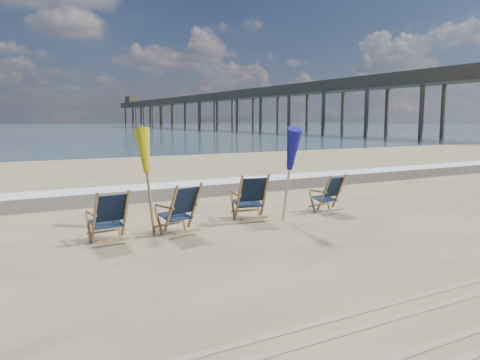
{
  "coord_description": "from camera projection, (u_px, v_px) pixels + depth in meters",
  "views": [
    {
      "loc": [
        -4.49,
        -5.81,
        2.08
      ],
      "look_at": [
        0.0,
        2.2,
        0.9
      ],
      "focal_mm": 35.0,
      "sensor_mm": 36.0,
      "label": 1
    }
  ],
  "objects": [
    {
      "name": "surf_foam",
      "position": [
        145.0,
        187.0,
        14.65
      ],
      "size": [
        200.0,
        1.4,
        0.01
      ],
      "primitive_type": "cube",
      "color": "silver",
      "rests_on": "ground"
    },
    {
      "name": "wet_sand_strip",
      "position": [
        161.0,
        193.0,
        13.35
      ],
      "size": [
        200.0,
        2.6,
        0.0
      ],
      "primitive_type": "cube",
      "color": "#42362A",
      "rests_on": "ground"
    },
    {
      "name": "tire_tracks",
      "position": [
        466.0,
        314.0,
        5.05
      ],
      "size": [
        80.0,
        1.3,
        0.01
      ],
      "primitive_type": null,
      "color": "gray",
      "rests_on": "ground"
    },
    {
      "name": "beach_chair_0",
      "position": [
        126.0,
        215.0,
        7.96
      ],
      "size": [
        0.65,
        0.72,
        0.94
      ],
      "primitive_type": null,
      "rotation": [
        0.0,
        0.0,
        3.23
      ],
      "color": "black",
      "rests_on": "ground"
    },
    {
      "name": "beach_chair_1",
      "position": [
        195.0,
        207.0,
        8.59
      ],
      "size": [
        0.78,
        0.84,
        0.97
      ],
      "primitive_type": null,
      "rotation": [
        0.0,
        0.0,
        3.41
      ],
      "color": "black",
      "rests_on": "ground"
    },
    {
      "name": "beach_chair_2",
      "position": [
        265.0,
        197.0,
        9.66
      ],
      "size": [
        0.76,
        0.83,
        1.01
      ],
      "primitive_type": null,
      "rotation": [
        0.0,
        0.0,
        2.96
      ],
      "color": "black",
      "rests_on": "ground"
    },
    {
      "name": "beach_chair_3",
      "position": [
        339.0,
        193.0,
        10.58
      ],
      "size": [
        0.66,
        0.72,
        0.89
      ],
      "primitive_type": null,
      "rotation": [
        0.0,
        0.0,
        3.29
      ],
      "color": "black",
      "rests_on": "ground"
    },
    {
      "name": "umbrella_yellow",
      "position": [
        148.0,
        155.0,
        8.77
      ],
      "size": [
        0.3,
        0.3,
        1.94
      ],
      "color": "olive",
      "rests_on": "ground"
    },
    {
      "name": "umbrella_blue",
      "position": [
        288.0,
        149.0,
        9.3
      ],
      "size": [
        0.3,
        0.3,
        2.02
      ],
      "color": "#A5A5AD",
      "rests_on": "ground"
    },
    {
      "name": "fishing_pier",
      "position": [
        230.0,
        106.0,
        89.32
      ],
      "size": [
        4.4,
        140.0,
        9.3
      ],
      "primitive_type": null,
      "color": "#4F473A",
      "rests_on": "ground"
    }
  ]
}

